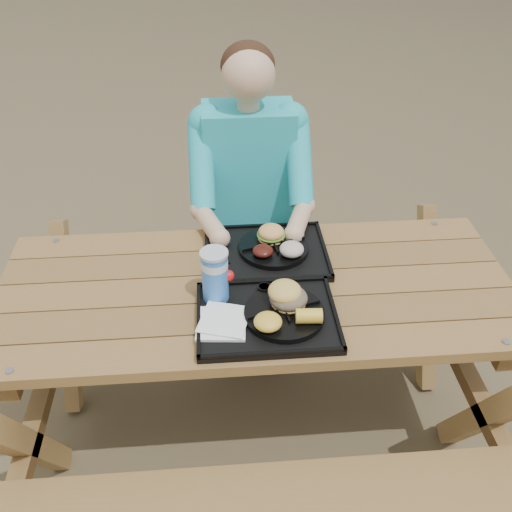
{
  "coord_description": "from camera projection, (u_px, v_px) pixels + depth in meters",
  "views": [
    {
      "loc": [
        -0.12,
        -1.53,
        2.01
      ],
      "look_at": [
        0.0,
        0.0,
        0.88
      ],
      "focal_mm": 40.0,
      "sensor_mm": 36.0,
      "label": 1
    }
  ],
  "objects": [
    {
      "name": "picnic_table",
      "position": [
        256.0,
        361.0,
        2.2
      ],
      "size": [
        1.8,
        1.49,
        0.75
      ],
      "primitive_type": null,
      "color": "#999999",
      "rests_on": "ground"
    },
    {
      "name": "burger",
      "position": [
        271.0,
        229.0,
        2.12
      ],
      "size": [
        0.1,
        0.1,
        0.09
      ],
      "primitive_type": null,
      "color": "#F7AB57",
      "rests_on": "plate_far"
    },
    {
      "name": "tray_near",
      "position": [
        267.0,
        318.0,
        1.84
      ],
      "size": [
        0.45,
        0.35,
        0.02
      ],
      "primitive_type": "cube",
      "color": "black",
      "rests_on": "picnic_table"
    },
    {
      "name": "napkin_stack",
      "position": [
        221.0,
        323.0,
        1.79
      ],
      "size": [
        0.17,
        0.17,
        0.02
      ],
      "primitive_type": "cube",
      "rotation": [
        0.0,
        0.0,
        -0.09
      ],
      "color": "white",
      "rests_on": "tray_near"
    },
    {
      "name": "corn_cob",
      "position": [
        309.0,
        316.0,
        1.76
      ],
      "size": [
        0.09,
        0.09,
        0.05
      ],
      "primitive_type": null,
      "rotation": [
        0.0,
        0.0,
        -0.06
      ],
      "color": "yellow",
      "rests_on": "plate_near"
    },
    {
      "name": "baked_beans",
      "position": [
        263.0,
        251.0,
        2.05
      ],
      "size": [
        0.08,
        0.08,
        0.03
      ],
      "primitive_type": "ellipsoid",
      "color": "#43140D",
      "rests_on": "plate_far"
    },
    {
      "name": "tray_far",
      "position": [
        266.0,
        254.0,
        2.12
      ],
      "size": [
        0.45,
        0.35,
        0.02
      ],
      "primitive_type": "cube",
      "color": "black",
      "rests_on": "picnic_table"
    },
    {
      "name": "condiment_bbq",
      "position": [
        264.0,
        289.0,
        1.92
      ],
      "size": [
        0.04,
        0.04,
        0.03
      ],
      "primitive_type": "cylinder",
      "color": "black",
      "rests_on": "tray_near"
    },
    {
      "name": "sandwich",
      "position": [
        289.0,
        290.0,
        1.81
      ],
      "size": [
        0.11,
        0.11,
        0.12
      ],
      "primitive_type": null,
      "color": "#EDBB53",
      "rests_on": "plate_near"
    },
    {
      "name": "plate_near",
      "position": [
        284.0,
        313.0,
        1.82
      ],
      "size": [
        0.26,
        0.26,
        0.02
      ],
      "primitive_type": "cylinder",
      "color": "black",
      "rests_on": "tray_near"
    },
    {
      "name": "diner",
      "position": [
        249.0,
        212.0,
        2.58
      ],
      "size": [
        0.48,
        0.84,
        1.28
      ],
      "primitive_type": null,
      "color": "#19B5AA",
      "rests_on": "ground"
    },
    {
      "name": "condiment_mustard",
      "position": [
        280.0,
        286.0,
        1.93
      ],
      "size": [
        0.05,
        0.05,
        0.03
      ],
      "primitive_type": "cylinder",
      "color": "gold",
      "rests_on": "tray_near"
    },
    {
      "name": "plate_far",
      "position": [
        274.0,
        248.0,
        2.12
      ],
      "size": [
        0.26,
        0.26,
        0.02
      ],
      "primitive_type": "cylinder",
      "color": "black",
      "rests_on": "tray_far"
    },
    {
      "name": "ground",
      "position": [
        256.0,
        422.0,
        2.43
      ],
      "size": [
        60.0,
        60.0,
        0.0
      ],
      "primitive_type": "plane",
      "color": "#999999",
      "rests_on": "ground"
    },
    {
      "name": "mac_cheese",
      "position": [
        268.0,
        322.0,
        1.75
      ],
      "size": [
        0.09,
        0.09,
        0.04
      ],
      "primitive_type": "ellipsoid",
      "color": "yellow",
      "rests_on": "plate_near"
    },
    {
      "name": "cutlery_far",
      "position": [
        219.0,
        251.0,
        2.11
      ],
      "size": [
        0.07,
        0.17,
        0.01
      ],
      "primitive_type": "cube",
      "rotation": [
        0.0,
        0.0,
        0.27
      ],
      "color": "black",
      "rests_on": "tray_far"
    },
    {
      "name": "soda_cup",
      "position": [
        215.0,
        276.0,
        1.85
      ],
      "size": [
        0.09,
        0.09,
        0.17
      ],
      "primitive_type": "cylinder",
      "color": "blue",
      "rests_on": "tray_near"
    },
    {
      "name": "potato_salad",
      "position": [
        292.0,
        249.0,
        2.05
      ],
      "size": [
        0.09,
        0.09,
        0.05
      ],
      "primitive_type": "ellipsoid",
      "color": "beige",
      "rests_on": "plate_far"
    }
  ]
}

